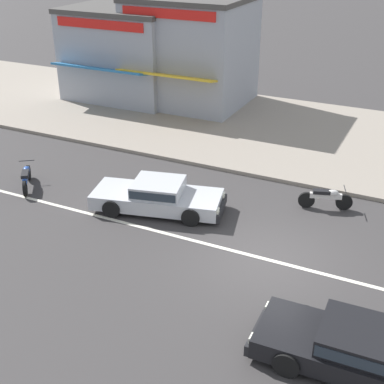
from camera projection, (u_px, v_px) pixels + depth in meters
The scene contains 9 objects.
ground_plane at pixel (266, 259), 15.42m from camera, with size 160.00×160.00×0.00m, color #383535.
lane_centre_stripe at pixel (266, 259), 15.42m from camera, with size 50.40×0.14×0.01m, color silver.
kerb_strip at pixel (340, 142), 23.47m from camera, with size 68.00×10.00×0.15m, color gray.
sedan_black_1 at pixel (359, 349), 11.42m from camera, with size 4.61×1.93×1.06m.
sedan_silver_3 at pixel (158, 196), 17.83m from camera, with size 4.66×2.60×1.06m.
motorcycle_1 at pixel (26, 177), 19.44m from camera, with size 1.24×1.63×0.80m.
motorcycle_2 at pixel (326, 197), 17.98m from camera, with size 1.75×0.78×0.80m.
shopfront_corner_warung at pixel (128, 52), 28.56m from camera, with size 5.95×5.65×4.67m.
shopfront_mid_block at pixel (192, 50), 27.35m from camera, with size 5.77×5.83×5.36m.
Camera 1 is at (3.68, -12.53, 8.69)m, focal length 50.00 mm.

